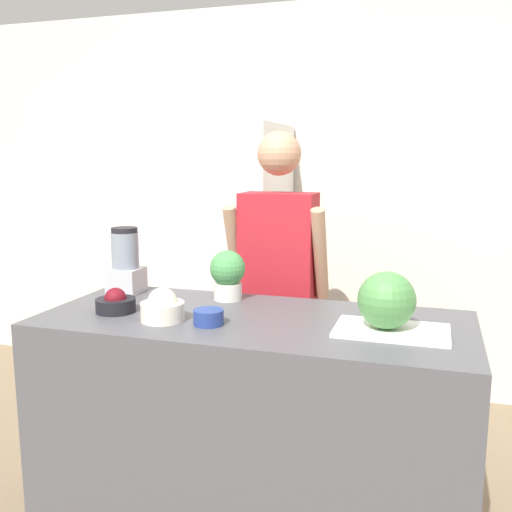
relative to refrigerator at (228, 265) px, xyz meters
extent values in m
cube|color=silver|center=(0.59, 0.41, 0.40)|extent=(8.00, 0.06, 2.60)
cube|color=#4C4C51|center=(0.59, -1.30, -0.43)|extent=(1.76, 0.76, 0.95)
cube|color=white|center=(0.00, 0.00, 0.00)|extent=(0.69, 0.72, 1.80)
cylinder|color=gray|center=(0.21, -0.38, 0.18)|extent=(0.02, 0.02, 0.63)
cube|color=#333338|center=(0.51, -0.62, -0.49)|extent=(0.29, 0.18, 0.83)
cube|color=#B21E28|center=(0.51, -0.62, 0.22)|extent=(0.39, 0.22, 0.59)
sphere|color=tan|center=(0.51, -0.62, 0.71)|extent=(0.22, 0.22, 0.22)
cylinder|color=tan|center=(0.28, -0.66, 0.21)|extent=(0.07, 0.24, 0.49)
cylinder|color=tan|center=(0.74, -0.66, 0.21)|extent=(0.07, 0.24, 0.49)
cube|color=white|center=(1.14, -1.33, 0.05)|extent=(0.42, 0.27, 0.01)
sphere|color=#4C8C47|center=(1.12, -1.34, 0.17)|extent=(0.22, 0.22, 0.22)
cylinder|color=black|center=(0.00, -1.39, 0.08)|extent=(0.17, 0.17, 0.06)
sphere|color=maroon|center=(0.00, -1.39, 0.11)|extent=(0.09, 0.09, 0.09)
cylinder|color=beige|center=(0.25, -1.45, 0.09)|extent=(0.18, 0.18, 0.07)
sphere|color=white|center=(0.25, -1.45, 0.12)|extent=(0.12, 0.12, 0.12)
cylinder|color=navy|center=(0.45, -1.45, 0.08)|extent=(0.12, 0.12, 0.06)
cube|color=#B7B7BC|center=(-0.14, -1.06, 0.11)|extent=(0.15, 0.15, 0.12)
cylinder|color=gray|center=(-0.14, -1.06, 0.25)|extent=(0.13, 0.13, 0.17)
cylinder|color=black|center=(-0.14, -1.06, 0.35)|extent=(0.12, 0.12, 0.02)
cylinder|color=beige|center=(0.38, -1.05, 0.09)|extent=(0.13, 0.13, 0.08)
sphere|color=#478E4C|center=(0.38, -1.05, 0.20)|extent=(0.16, 0.16, 0.16)
camera|label=1|loc=(1.28, -3.45, 0.70)|focal=40.00mm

